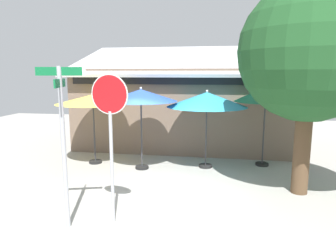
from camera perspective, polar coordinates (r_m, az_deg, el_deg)
name	(u,v)px	position (r m, az deg, el deg)	size (l,w,h in m)	color
ground_plane	(159,196)	(8.13, -1.72, -12.99)	(28.00, 28.00, 0.10)	#9E9B93
cafe_building	(188,105)	(13.33, 3.73, 3.92)	(9.43, 4.86, 4.39)	#705B4C
street_sign_post	(63,133)	(6.26, -19.04, -1.19)	(0.88, 0.83, 3.24)	#A8AAB2
stop_sign	(110,121)	(6.20, -10.73, 1.01)	(0.80, 0.13, 3.10)	#A8AAB2
patio_umbrella_mustard_left	(93,100)	(10.65, -13.88, 4.79)	(2.49, 2.49, 2.46)	black
patio_umbrella_royal_blue_center	(141,96)	(9.73, -5.08, 5.64)	(2.33, 2.33, 2.68)	black
patio_umbrella_teal_right	(207,100)	(9.93, 7.27, 4.87)	(2.61, 2.61, 2.58)	black
patio_umbrella_forest_green_far_right	(266,95)	(10.54, 17.82, 5.56)	(2.07, 2.07, 2.73)	black
shade_tree	(323,56)	(8.33, 26.95, 11.61)	(3.96, 3.46, 5.36)	brown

